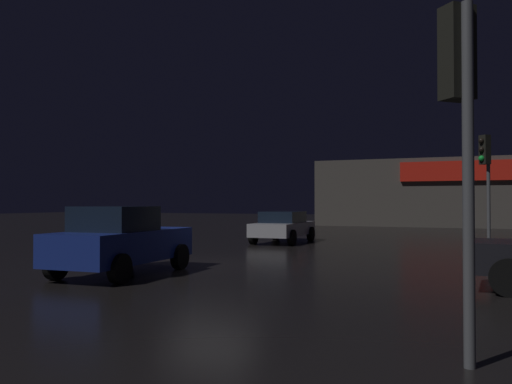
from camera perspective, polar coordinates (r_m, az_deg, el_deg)
The scene contains 7 objects.
ground_plane at distance 15.08m, azimuth -4.86°, elevation -7.80°, with size 120.00×120.00×0.00m, color black.
store_building at distance 42.08m, azimuth 21.12°, elevation -0.11°, with size 20.22×7.69×4.85m.
traffic_signal_opposite at distance 6.27m, azimuth 21.06°, elevation 9.42°, with size 0.42×0.42×3.92m.
traffic_signal_cross_left at distance 20.52m, azimuth 23.51°, elevation 2.63°, with size 0.42×0.42×4.15m.
car_near at distance 23.13m, azimuth 2.94°, elevation -3.68°, with size 1.97×4.26×1.35m.
car_far at distance 13.33m, azimuth -14.35°, elevation -5.10°, with size 2.06×4.14×1.66m.
bollard_kerb_a at distance 22.35m, azimuth 21.79°, elevation -3.97°, with size 0.09×0.09×1.22m, color #595B60.
Camera 1 is at (6.91, -13.28, 1.76)m, focal length 37.12 mm.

